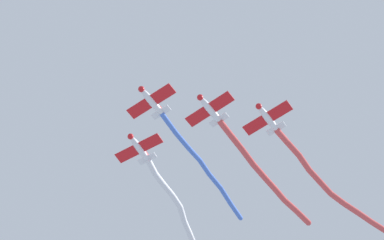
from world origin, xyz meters
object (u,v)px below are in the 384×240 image
(airplane_left_wing, at_px, (210,109))
(airplane_slot, at_px, (268,118))
(airplane_right_wing, at_px, (139,148))
(airplane_lead, at_px, (151,101))

(airplane_left_wing, height_order, airplane_slot, airplane_left_wing)
(airplane_slot, bearing_deg, airplane_right_wing, -70.54)
(airplane_slot, bearing_deg, airplane_lead, -45.26)
(airplane_left_wing, relative_size, airplane_slot, 1.00)
(airplane_lead, relative_size, airplane_slot, 0.99)
(airplane_slot, bearing_deg, airplane_left_wing, -45.27)
(airplane_right_wing, bearing_deg, airplane_lead, 44.79)
(airplane_left_wing, xyz_separation_m, airplane_slot, (-7.62, 0.95, -0.30))
(airplane_left_wing, distance_m, airplane_right_wing, 11.40)
(airplane_lead, xyz_separation_m, airplane_left_wing, (-7.61, 0.94, 0.00))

